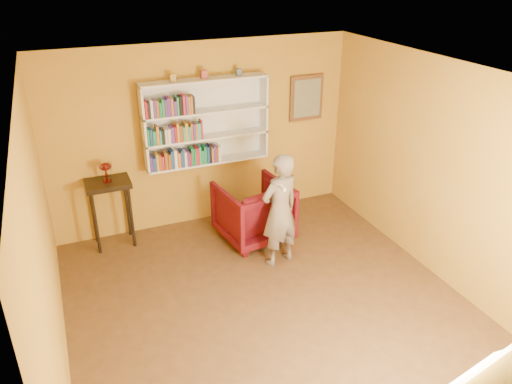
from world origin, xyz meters
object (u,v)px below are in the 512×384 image
(console_table, at_px, (109,193))
(armchair, at_px, (253,211))
(person, at_px, (280,210))
(bookshelf, at_px, (205,121))
(ruby_lustre, at_px, (106,168))

(console_table, distance_m, armchair, 2.01)
(console_table, xyz_separation_m, armchair, (1.88, -0.61, -0.37))
(person, bearing_deg, console_table, -48.92)
(person, bearing_deg, bookshelf, -86.13)
(ruby_lustre, bearing_deg, bookshelf, 6.26)
(bookshelf, height_order, armchair, bookshelf)
(bookshelf, bearing_deg, armchair, -61.17)
(person, bearing_deg, ruby_lustre, -48.92)
(console_table, distance_m, ruby_lustre, 0.36)
(armchair, bearing_deg, bookshelf, -68.73)
(bookshelf, distance_m, armchair, 1.46)
(console_table, xyz_separation_m, ruby_lustre, (-0.00, 0.00, 0.36))
(ruby_lustre, height_order, armchair, ruby_lustre)
(ruby_lustre, height_order, person, person)
(bookshelf, bearing_deg, console_table, -173.74)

